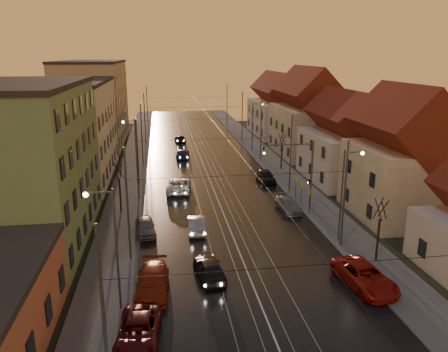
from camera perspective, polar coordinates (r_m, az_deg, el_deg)
name	(u,v)px	position (r m, az deg, el deg)	size (l,w,h in m)	color
ground	(265,317)	(28.15, 5.43, -17.83)	(160.00, 160.00, 0.00)	black
road	(202,162)	(64.90, -2.86, 1.85)	(16.00, 120.00, 0.04)	black
sidewalk_left	(134,164)	(64.75, -11.70, 1.55)	(4.00, 120.00, 0.15)	#4C4C4C
sidewalk_right	(268,159)	(66.54, 5.75, 2.18)	(4.00, 120.00, 0.15)	#4C4C4C
tram_rail_0	(187,162)	(64.73, -4.80, 1.80)	(0.06, 120.00, 0.03)	gray
tram_rail_1	(197,162)	(64.83, -3.54, 1.85)	(0.06, 120.00, 0.03)	gray
tram_rail_2	(207,162)	(64.97, -2.18, 1.90)	(0.06, 120.00, 0.03)	gray
tram_rail_3	(217,161)	(65.13, -0.93, 1.94)	(0.06, 120.00, 0.03)	gray
apartment_left_1	(20,168)	(39.58, -25.12, 1.01)	(10.00, 18.00, 13.00)	#638B59
apartment_left_2	(68,132)	(58.70, -19.68, 5.44)	(10.00, 20.00, 12.00)	beige
apartment_left_3	(94,103)	(82.03, -16.60, 9.08)	(10.00, 24.00, 14.00)	tan
house_right_1	(403,162)	(45.27, 22.33, 1.64)	(8.67, 10.20, 10.80)	#B5A78B
house_right_2	(347,144)	(56.72, 15.71, 4.04)	(9.18, 12.24, 9.20)	silver
house_right_3	(308,118)	(70.29, 10.88, 7.46)	(9.18, 14.28, 11.50)	#B5A78B
house_right_4	(278,109)	(87.45, 7.02, 8.68)	(9.18, 16.32, 10.00)	silver
catenary_pole_l_0	(104,322)	(20.23, -15.39, -17.93)	(0.16, 0.16, 9.00)	#595B60
catenary_pole_l_1	(128,205)	(33.71, -12.48, -3.77)	(0.16, 0.16, 9.00)	#595B60
catenary_pole_r_1	(344,195)	(36.59, 15.46, -2.42)	(0.16, 0.16, 9.00)	#595B60
catenary_pole_l_2	(137,159)	(48.11, -11.32, 2.14)	(0.16, 0.16, 9.00)	#595B60
catenary_pole_r_2	(291,154)	(50.16, 8.71, 2.81)	(0.16, 0.16, 9.00)	#595B60
catenary_pole_l_3	(142,135)	(62.78, -10.69, 5.30)	(0.16, 0.16, 9.00)	#595B60
catenary_pole_r_3	(261,132)	(64.37, 4.86, 5.77)	(0.16, 0.16, 9.00)	#595B60
catenary_pole_l_4	(145,120)	(77.58, -10.30, 7.26)	(0.16, 0.16, 9.00)	#595B60
catenary_pole_r_4	(242,118)	(78.88, 2.39, 7.64)	(0.16, 0.16, 9.00)	#595B60
catenary_pole_l_5	(147,107)	(95.43, -9.99, 8.81)	(0.16, 0.16, 9.00)	#595B60
catenary_pole_r_5	(227,106)	(96.48, 0.40, 9.12)	(0.16, 0.16, 9.00)	#595B60
street_lamp_0	(111,239)	(27.13, -14.58, -7.92)	(1.75, 0.32, 8.00)	#595B60
street_lamp_1	(346,187)	(37.55, 15.61, -1.36)	(1.75, 0.32, 8.00)	#595B60
street_lamp_2	(135,145)	(53.91, -11.59, 3.99)	(1.75, 0.32, 8.00)	#595B60
street_lamp_3	(254,122)	(71.16, 3.99, 7.05)	(1.75, 0.32, 8.00)	#595B60
traffic_light_mast	(302,167)	(44.41, 10.18, 1.20)	(5.30, 0.32, 7.20)	#595B60
bare_tree_0	(120,189)	(44.90, -13.45, -1.63)	(1.09, 1.09, 5.11)	black
bare_tree_1	(379,232)	(35.42, 19.55, -6.85)	(1.09, 1.09, 5.11)	black
bare_tree_2	(282,152)	(60.46, 7.54, 3.10)	(1.09, 1.09, 5.11)	black
driving_car_0	(209,269)	(31.77, -1.92, -11.99)	(1.80, 4.46, 1.52)	black
driving_car_1	(196,225)	(39.53, -3.64, -6.35)	(1.49, 4.26, 1.40)	#9F9FA5
driving_car_2	(179,185)	(51.07, -5.91, -1.18)	(2.58, 5.59, 1.55)	white
driving_car_3	(183,154)	(67.41, -5.42, 2.91)	(1.94, 4.78, 1.39)	#1B2051
driving_car_4	(180,139)	(79.75, -5.76, 4.88)	(1.61, 4.00, 1.36)	black
parked_left_1	(138,332)	(26.03, -11.17, -19.36)	(2.29, 4.96, 1.38)	#500D11
parked_left_2	(152,282)	(30.51, -9.34, -13.46)	(2.12, 5.22, 1.52)	maroon
parked_left_3	(145,226)	(39.69, -10.24, -6.49)	(1.66, 4.11, 1.40)	#98979D
parked_right_0	(365,276)	(32.20, 17.91, -12.37)	(2.59, 5.61, 1.56)	#A21810
parked_right_1	(288,204)	(45.17, 8.41, -3.70)	(1.83, 4.51, 1.31)	gray
parked_right_2	(266,176)	(54.75, 5.47, -0.02)	(1.82, 4.53, 1.54)	black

